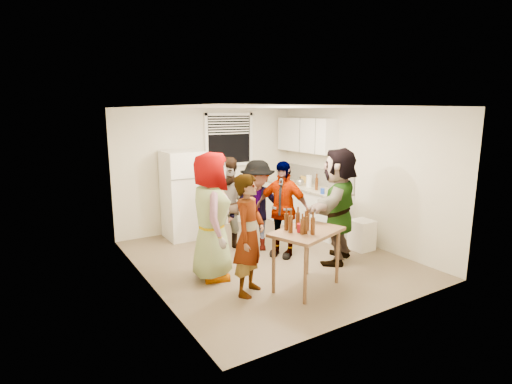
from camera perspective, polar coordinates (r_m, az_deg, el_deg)
room at (r=6.81m, az=1.77°, el=-9.52°), size 4.00×4.50×2.50m
window at (r=8.51m, az=-3.85°, el=7.47°), size 1.12×0.10×1.06m
refrigerator at (r=7.86m, az=-10.38°, el=-0.39°), size 0.70×0.70×1.70m
counter_lower at (r=8.53m, az=7.09°, el=-2.25°), size 0.60×2.20×0.86m
countertop at (r=8.44m, az=7.17°, el=0.72°), size 0.64×2.22×0.04m
backsplash at (r=8.58m, az=8.69°, el=2.22°), size 0.03×2.20×0.36m
upper_cabinets at (r=8.55m, az=7.19°, el=8.09°), size 0.34×1.60×0.70m
kettle at (r=8.52m, az=6.30°, el=0.98°), size 0.23×0.20×0.18m
paper_towel at (r=8.34m, az=7.55°, el=0.72°), size 0.11×0.11×0.24m
wine_bottle at (r=9.12m, az=4.16°, el=1.71°), size 0.08×0.08×0.32m
beer_bottle_counter at (r=8.03m, az=8.63°, el=0.28°), size 0.06×0.06×0.25m
blue_cup at (r=7.66m, az=9.46°, el=-0.29°), size 0.08×0.08×0.11m
picture_frame at (r=8.84m, az=6.83°, el=1.83°), size 0.02×0.18×0.15m
trash_bin at (r=7.42m, az=14.87°, el=-6.09°), size 0.37×0.37×0.54m
serving_table at (r=5.83m, az=7.12°, el=-13.37°), size 1.15×0.94×0.84m
beer_bottle_table at (r=5.35m, az=6.60°, el=-6.00°), size 0.05×0.05×0.21m
red_cup at (r=5.44m, az=6.30°, el=-5.71°), size 0.09×0.09×0.12m
guest_grey at (r=6.15m, az=-6.19°, el=-11.96°), size 2.08×1.50×0.60m
guest_stripe at (r=5.64m, az=-0.97°, el=-14.15°), size 1.47×1.67×0.39m
guest_back_left at (r=7.20m, az=-3.51°, el=-8.36°), size 1.41×1.86×0.63m
guest_back_right at (r=7.26m, az=0.21°, el=-8.18°), size 1.70×1.92×0.60m
guest_black at (r=6.99m, az=3.68°, el=-8.99°), size 1.90×1.69×0.40m
guest_orange at (r=6.87m, az=11.37°, el=-9.55°), size 2.49×2.53×0.56m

